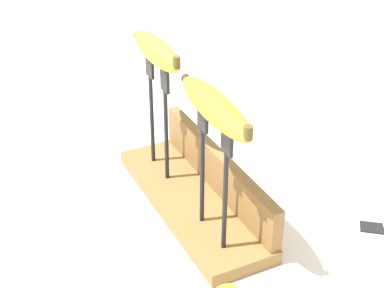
{
  "coord_description": "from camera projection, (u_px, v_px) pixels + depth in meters",
  "views": [
    {
      "loc": [
        0.72,
        -0.35,
        0.61
      ],
      "look_at": [
        0.0,
        0.0,
        0.12
      ],
      "focal_mm": 56.28,
      "sensor_mm": 36.0,
      "label": 1
    }
  ],
  "objects": [
    {
      "name": "banana_raised_left",
      "position": [
        156.0,
        51.0,
        0.94
      ],
      "size": [
        0.16,
        0.04,
        0.04
      ],
      "color": "#B2C138",
      "rests_on": "fork_stand_left"
    },
    {
      "name": "fork_stand_right",
      "position": [
        214.0,
        168.0,
        0.85
      ],
      "size": [
        0.1,
        0.01,
        0.2
      ],
      "color": "black",
      "rests_on": "wooden_board"
    },
    {
      "name": "board_backstop",
      "position": [
        218.0,
        171.0,
        0.99
      ],
      "size": [
        0.36,
        0.02,
        0.07
      ],
      "primitive_type": "cube",
      "color": "olive",
      "rests_on": "wooden_board"
    },
    {
      "name": "ground_plane",
      "position": [
        192.0,
        207.0,
        1.0
      ],
      "size": [
        3.0,
        3.0,
        0.0
      ],
      "primitive_type": "plane",
      "color": "white"
    },
    {
      "name": "banana_raised_right",
      "position": [
        215.0,
        107.0,
        0.8
      ],
      "size": [
        0.2,
        0.05,
        0.04
      ],
      "color": "gold",
      "rests_on": "fork_stand_right"
    },
    {
      "name": "fork_stand_left",
      "position": [
        158.0,
        109.0,
        1.0
      ],
      "size": [
        0.09,
        0.01,
        0.2
      ],
      "color": "black",
      "rests_on": "wooden_board"
    },
    {
      "name": "wooden_board",
      "position": [
        192.0,
        202.0,
        0.99
      ],
      "size": [
        0.36,
        0.12,
        0.02
      ],
      "primitive_type": "cube",
      "color": "olive",
      "rests_on": "ground"
    }
  ]
}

